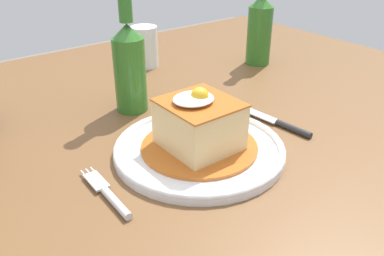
% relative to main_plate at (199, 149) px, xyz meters
% --- Properties ---
extents(dining_table, '(1.45, 1.05, 0.76)m').
position_rel_main_plate_xyz_m(dining_table, '(0.07, 0.18, -0.10)').
color(dining_table, brown).
rests_on(dining_table, ground_plane).
extents(main_plate, '(0.29, 0.29, 0.02)m').
position_rel_main_plate_xyz_m(main_plate, '(0.00, 0.00, 0.00)').
color(main_plate, white).
rests_on(main_plate, dining_table).
extents(sandwich_meal, '(0.20, 0.20, 0.11)m').
position_rel_main_plate_xyz_m(sandwich_meal, '(-0.00, 0.00, 0.04)').
color(sandwich_meal, '#B75B1E').
rests_on(sandwich_meal, main_plate).
extents(fork, '(0.02, 0.14, 0.01)m').
position_rel_main_plate_xyz_m(fork, '(-0.18, -0.02, -0.00)').
color(fork, silver).
rests_on(fork, dining_table).
extents(knife, '(0.03, 0.17, 0.01)m').
position_rel_main_plate_xyz_m(knife, '(0.18, -0.02, -0.00)').
color(knife, '#262628').
rests_on(knife, dining_table).
extents(beer_bottle_green, '(0.06, 0.06, 0.27)m').
position_rel_main_plate_xyz_m(beer_bottle_green, '(0.42, 0.27, 0.09)').
color(beer_bottle_green, '#2D6B23').
rests_on(beer_bottle_green, dining_table).
extents(beer_bottle_green_far, '(0.06, 0.06, 0.27)m').
position_rel_main_plate_xyz_m(beer_bottle_green_far, '(0.00, 0.22, 0.09)').
color(beer_bottle_green_far, '#2D6B23').
rests_on(beer_bottle_green_far, dining_table).
extents(drinking_glass, '(0.07, 0.07, 0.10)m').
position_rel_main_plate_xyz_m(drinking_glass, '(0.16, 0.43, 0.04)').
color(drinking_glass, silver).
rests_on(drinking_glass, dining_table).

